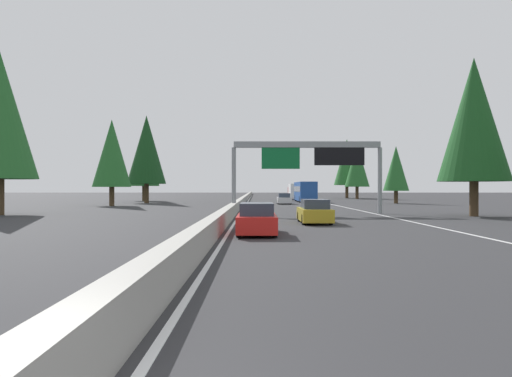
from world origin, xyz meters
TOP-DOWN VIEW (x-y plane):
  - ground_plane at (60.00, 0.00)m, footprint 320.00×320.00m
  - median_barrier at (80.00, 0.30)m, footprint 180.00×0.56m
  - shoulder_stripe_right at (70.00, -11.52)m, footprint 160.00×0.16m
  - shoulder_stripe_median at (70.00, -0.25)m, footprint 160.00×0.16m
  - sign_gantry_overhead at (35.61, -6.04)m, footprint 0.50×12.68m
  - sedan_mid_center at (18.09, -1.62)m, footprint 4.40×1.80m
  - sedan_near_right at (25.00, -5.17)m, footprint 4.40×1.80m
  - sedan_mid_left at (59.33, -5.34)m, footprint 4.40×1.80m
  - box_truck_distant_a at (84.27, -8.97)m, footprint 8.50×2.40m
  - bus_far_right at (69.41, -9.21)m, footprint 11.50×2.55m
  - conifer_right_near at (31.98, -18.24)m, footprint 5.35×5.35m
  - conifer_right_mid at (61.84, -21.21)m, footprint 3.55×3.55m
  - conifer_right_far at (88.97, -21.59)m, footprint 4.87×4.87m
  - conifer_right_distant at (97.22, -21.17)m, footprint 5.61×5.61m
  - conifer_left_foreground at (33.73, 19.00)m, footprint 5.80×5.80m
  - conifer_left_near at (52.69, 15.88)m, footprint 4.60×4.60m
  - conifer_left_mid at (63.56, 14.24)m, footprint 5.56×5.56m
  - conifer_left_far at (74.36, 17.19)m, footprint 5.04×5.04m

SIDE VIEW (x-z plane):
  - ground_plane at x=60.00m, z-range 0.00..0.00m
  - shoulder_stripe_right at x=70.00m, z-range 0.00..0.01m
  - shoulder_stripe_median at x=70.00m, z-range 0.00..0.01m
  - median_barrier at x=80.00m, z-range 0.00..0.90m
  - sedan_mid_center at x=18.09m, z-range -0.05..1.42m
  - sedan_near_right at x=25.00m, z-range -0.05..1.42m
  - sedan_mid_left at x=59.33m, z-range -0.05..1.42m
  - box_truck_distant_a at x=84.27m, z-range 0.14..3.09m
  - bus_far_right at x=69.41m, z-range 0.17..3.27m
  - sign_gantry_overhead at x=35.61m, z-range 1.80..7.87m
  - conifer_right_mid at x=61.84m, z-range 0.86..8.94m
  - conifer_left_near at x=52.69m, z-range 1.12..11.59m
  - conifer_right_far at x=88.97m, z-range 1.19..12.27m
  - conifer_left_far at x=74.36m, z-range 1.23..12.69m
  - conifer_right_near at x=31.98m, z-range 1.31..13.46m
  - conifer_left_mid at x=63.56m, z-range 1.36..14.00m
  - conifer_right_distant at x=97.22m, z-range 1.38..14.14m
  - conifer_left_foreground at x=33.73m, z-range 1.43..14.62m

